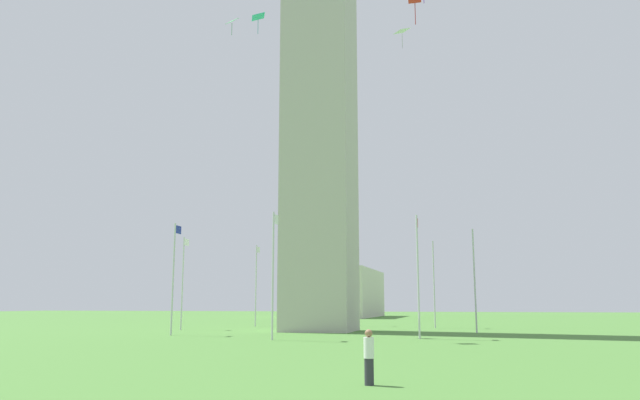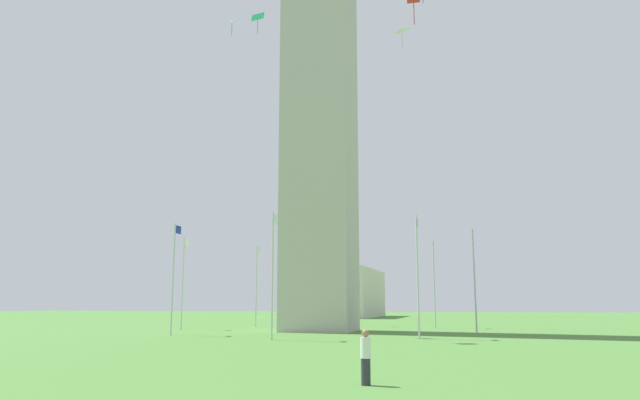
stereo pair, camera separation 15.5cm
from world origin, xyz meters
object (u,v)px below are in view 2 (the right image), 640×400
flagpole_ne (256,282)px  person_white_shirt (366,357)px  flagpole_se (173,274)px  obelisk_monument (320,37)px  flagpole_s (273,269)px  distant_building (345,293)px  flagpole_w (474,276)px  flagpole_e (183,279)px  flagpole_sw (418,270)px  kite_cyan_diamond (258,17)px  kite_green_diamond (232,22)px  flagpole_n (349,282)px  flagpole_nw (434,280)px  kite_white_diamond (402,31)px

flagpole_ne → person_white_shirt: flagpole_ne is taller
flagpole_se → person_white_shirt: size_ratio=5.26×
obelisk_monument → flagpole_s: size_ratio=6.35×
distant_building → person_white_shirt: bearing=-168.0°
flagpole_ne → flagpole_s: size_ratio=1.00×
flagpole_w → distant_building: (56.53, 22.92, -0.52)m
flagpole_e → flagpole_sw: bearing=-112.5°
kite_cyan_diamond → flagpole_se: bearing=78.4°
kite_green_diamond → flagpole_se: bearing=144.4°
obelisk_monument → flagpole_n: size_ratio=6.35×
flagpole_s → flagpole_se: bearing=67.5°
flagpole_w → kite_green_diamond: (-5.73, 20.44, 22.90)m
flagpole_s → flagpole_w: bearing=-45.0°
obelisk_monument → flagpole_nw: (9.67, -9.62, -23.17)m
flagpole_nw → distant_building: bearing=22.0°
kite_cyan_diamond → distant_building: size_ratio=0.06×
flagpole_n → flagpole_w: same height
obelisk_monument → kite_green_diamond: bearing=129.7°
flagpole_ne → flagpole_sw: size_ratio=1.00×
flagpole_sw → obelisk_monument: bearing=45.2°
obelisk_monument → flagpole_sw: bearing=-134.8°
kite_green_diamond → kite_white_diamond: bearing=-81.1°
flagpole_s → distant_building: flagpole_s is taller
flagpole_se → flagpole_e: bearing=22.5°
kite_white_diamond → flagpole_ne: bearing=54.0°
flagpole_e → flagpole_se: (-9.62, -3.98, 0.00)m
flagpole_w → flagpole_sw: bearing=157.5°
flagpole_se → flagpole_sw: 19.24m
flagpole_se → flagpole_n: bearing=-22.5°
flagpole_w → flagpole_s: bearing=135.0°
kite_green_diamond → kite_cyan_diamond: 7.51m
flagpole_n → flagpole_sw: bearing=-157.5°
flagpole_n → flagpole_se: (-23.22, 9.62, 0.00)m
flagpole_sw → kite_cyan_diamond: bearing=97.1°
obelisk_monument → flagpole_n: obelisk_monument is taller
flagpole_n → flagpole_sw: (-23.22, -9.62, 0.00)m
obelisk_monument → flagpole_e: (0.06, 13.60, -23.17)m
flagpole_sw → flagpole_e: bearing=67.5°
flagpole_nw → kite_white_diamond: size_ratio=4.82×
flagpole_ne → flagpole_w: bearing=-112.5°
person_white_shirt → obelisk_monument: bearing=23.9°
flagpole_w → flagpole_ne: bearing=67.5°
flagpole_n → flagpole_se: size_ratio=1.00×
flagpole_se → kite_green_diamond: (3.89, -2.78, 22.90)m
obelisk_monument → kite_cyan_diamond: obelisk_monument is taller
obelisk_monument → kite_green_diamond: obelisk_monument is taller
obelisk_monument → flagpole_n: bearing=0.0°
flagpole_e → kite_green_diamond: size_ratio=5.29×
flagpole_sw → kite_green_diamond: size_ratio=5.29×
flagpole_w → person_white_shirt: size_ratio=5.26×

